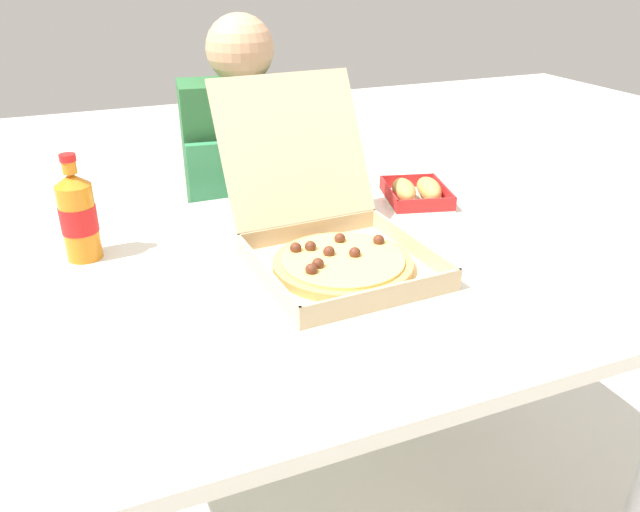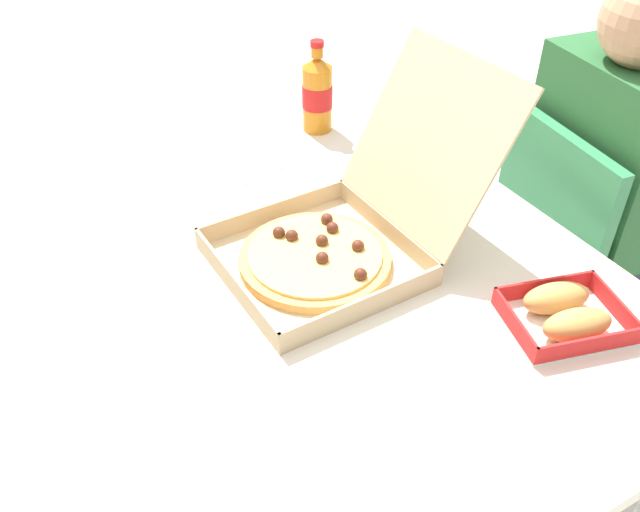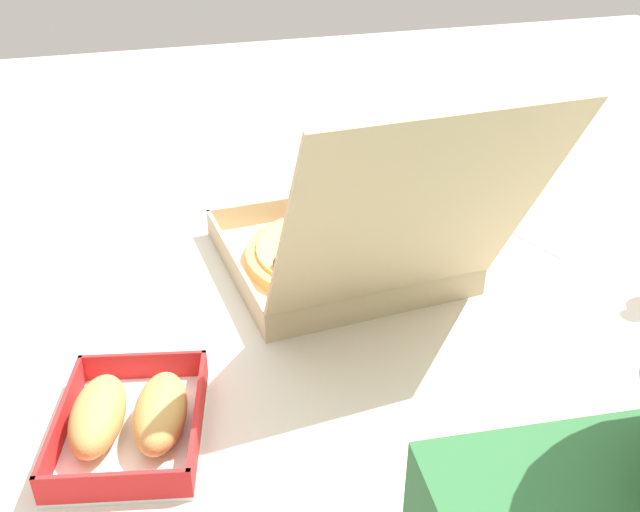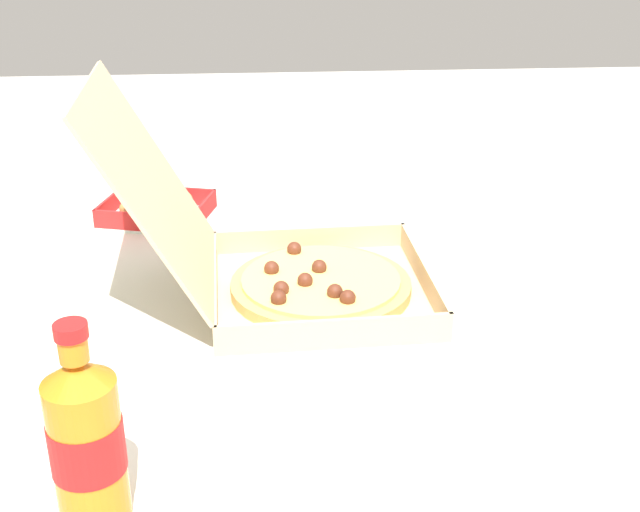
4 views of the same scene
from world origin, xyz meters
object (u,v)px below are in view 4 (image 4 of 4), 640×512
Objects in this scene: paper_menu at (343,472)px; pizza_box_open at (291,269)px; bread_side_box at (157,206)px; cola_bottle at (86,440)px.

pizza_box_open is at bearing -9.60° from paper_menu.
bread_side_box is 0.81m from cola_bottle.
pizza_box_open reaches higher than bread_side_box.
cola_bottle is (-0.81, -0.02, 0.07)m from bread_side_box.
cola_bottle is 0.28m from paper_menu.
bread_side_box is 0.81m from paper_menu.
cola_bottle is at bearing -178.41° from bread_side_box.
cola_bottle reaches higher than bread_side_box.
paper_menu is (-0.42, -0.04, -0.05)m from pizza_box_open.
pizza_box_open is at bearing -24.89° from cola_bottle.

